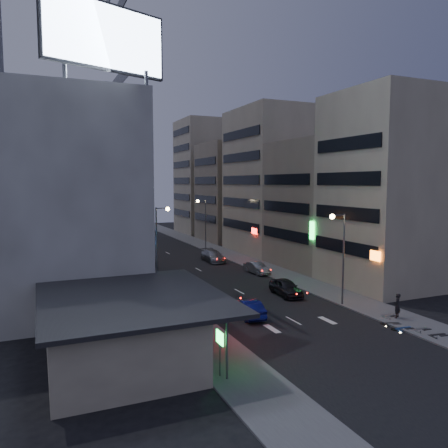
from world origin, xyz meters
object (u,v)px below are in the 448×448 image
road_car_silver (201,296)px  scooter_black_a (444,325)px  parked_car_right_near (286,287)px  scooter_silver_b (392,307)px  road_car_blue (248,308)px  scooter_blue (410,319)px  scooter_silver_a (426,319)px  parked_car_right_far (213,256)px  scooter_black_b (399,316)px  parked_car_left (145,260)px  person (397,306)px  parked_car_right_mid (257,268)px

road_car_silver → scooter_black_a: (13.12, -14.52, 0.02)m
parked_car_right_near → scooter_silver_b: size_ratio=2.35×
road_car_blue → road_car_silver: size_ratio=0.90×
road_car_blue → scooter_blue: (9.87, -7.21, -0.01)m
road_car_silver → scooter_black_a: size_ratio=2.43×
road_car_silver → scooter_blue: size_ratio=2.52×
scooter_silver_a → scooter_blue: 1.16m
road_car_silver → scooter_silver_b: bearing=155.8°
parked_car_right_near → parked_car_right_far: bearing=93.7°
parked_car_right_near → scooter_black_b: (3.53, -10.75, -0.14)m
parked_car_left → person: person is taller
road_car_silver → scooter_black_b: 16.56m
road_car_silver → road_car_blue: bearing=124.2°
parked_car_right_far → scooter_silver_b: size_ratio=2.72×
scooter_black_b → road_car_silver: bearing=67.9°
person → scooter_black_b: (-0.74, -0.95, -0.44)m
road_car_silver → parked_car_right_mid: bearing=-126.3°
scooter_silver_a → parked_car_right_far: bearing=10.3°
parked_car_right_near → parked_car_right_mid: (2.12, 10.10, -0.11)m
scooter_black_b → road_car_blue: bearing=79.4°
person → scooter_silver_a: size_ratio=0.98×
scooter_black_a → scooter_silver_a: size_ratio=1.00×
scooter_black_a → parked_car_left: bearing=29.2°
scooter_blue → scooter_silver_b: 3.05m
parked_car_right_near → scooter_black_a: 14.62m
scooter_silver_b → parked_car_right_far: bearing=1.1°
road_car_silver → person: (12.75, -10.46, 0.39)m
person → scooter_silver_a: bearing=64.7°
parked_car_right_far → road_car_silver: bearing=-114.7°
parked_car_left → parked_car_right_far: parked_car_right_far is taller
scooter_blue → road_car_blue: bearing=59.1°
scooter_black_a → scooter_black_b: scooter_black_a is taller
parked_car_right_near → road_car_silver: bearing=-179.9°
parked_car_right_far → scooter_silver_b: 28.81m
person → scooter_black_a: 4.09m
parked_car_right_near → parked_car_left: size_ratio=0.88×
scooter_blue → scooter_silver_b: scooter_silver_b is taller
road_car_blue → scooter_silver_a: bearing=149.3°
scooter_black_a → scooter_black_b: (-1.10, 3.11, -0.08)m
road_car_blue → scooter_black_a: (10.97, -9.28, 0.01)m
scooter_blue → scooter_silver_b: bearing=-16.1°
parked_car_right_far → person: size_ratio=2.75×
parked_car_left → scooter_blue: bearing=118.6°
parked_car_right_near → scooter_silver_a: (4.51, -12.42, -0.06)m
scooter_silver_a → scooter_black_a: bearing=-172.5°
road_car_blue → scooter_black_b: bearing=153.1°
parked_car_right_far → road_car_silver: 20.80m
parked_car_right_near → road_car_silver: parked_car_right_near is taller
parked_car_right_near → parked_car_right_far: size_ratio=0.86×
parked_car_right_mid → scooter_black_b: (1.41, -20.85, -0.02)m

